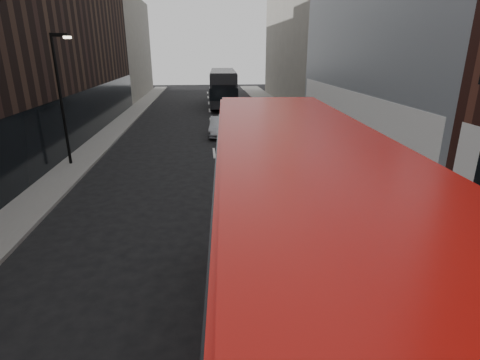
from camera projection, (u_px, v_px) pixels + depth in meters
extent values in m
cube|color=slate|center=(307.00, 133.00, 29.52)|extent=(3.00, 80.00, 0.15)
cube|color=slate|center=(106.00, 137.00, 28.15)|extent=(2.00, 80.00, 0.15)
cube|color=silver|center=(348.00, 119.00, 25.30)|extent=(0.35, 21.00, 3.80)
cube|color=slate|center=(303.00, 26.00, 44.78)|extent=(5.00, 24.00, 18.00)
cube|color=black|center=(67.00, 41.00, 30.25)|extent=(5.00, 24.00, 14.00)
cube|color=slate|center=(122.00, 48.00, 51.09)|extent=(5.00, 20.00, 13.00)
cylinder|color=black|center=(61.00, 102.00, 20.36)|extent=(0.16, 0.16, 7.00)
cube|color=black|center=(59.00, 35.00, 19.28)|extent=(0.90, 0.15, 0.18)
cube|color=#FFF2CC|center=(67.00, 37.00, 19.35)|extent=(0.35, 0.22, 0.12)
cube|color=#B20F0A|center=(304.00, 282.00, 6.21)|extent=(3.44, 12.43, 4.47)
cube|color=black|center=(302.00, 318.00, 6.45)|extent=(3.56, 12.49, 1.23)
cube|color=black|center=(308.00, 218.00, 5.82)|extent=(3.56, 12.49, 1.23)
cube|color=black|center=(265.00, 186.00, 12.22)|extent=(2.38, 0.20, 1.57)
cube|color=#B20F0A|center=(313.00, 150.00, 5.46)|extent=(3.30, 11.94, 0.12)
cylinder|color=black|center=(228.00, 266.00, 10.57)|extent=(0.39, 1.13, 1.12)
cylinder|color=black|center=(315.00, 264.00, 10.67)|extent=(0.39, 1.13, 1.12)
cube|color=black|center=(223.00, 87.00, 43.95)|extent=(3.33, 12.57, 3.51)
cube|color=black|center=(223.00, 89.00, 44.03)|extent=(3.45, 12.63, 1.25)
cube|color=black|center=(224.00, 93.00, 38.06)|extent=(2.41, 0.18, 1.59)
cube|color=black|center=(223.00, 83.00, 49.88)|extent=(2.41, 0.18, 1.59)
cube|color=black|center=(223.00, 71.00, 43.36)|extent=(3.19, 12.07, 0.12)
cylinder|color=black|center=(213.00, 97.00, 48.19)|extent=(0.38, 1.15, 1.13)
cylinder|color=black|center=(233.00, 97.00, 48.32)|extent=(0.38, 1.15, 1.13)
cylinder|color=black|center=(212.00, 106.00, 40.67)|extent=(0.38, 1.15, 1.13)
cylinder|color=black|center=(235.00, 105.00, 40.80)|extent=(0.38, 1.15, 1.13)
imported|color=black|center=(295.00, 184.00, 16.75)|extent=(2.00, 4.00, 1.31)
imported|color=gray|center=(220.00, 126.00, 28.93)|extent=(1.93, 4.42, 1.41)
imported|color=black|center=(231.00, 120.00, 31.69)|extent=(1.91, 4.49, 1.29)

